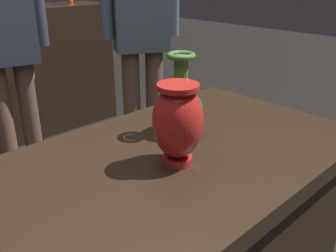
% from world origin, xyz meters
% --- Properties ---
extents(vase_centerpiece, '(0.13, 0.13, 0.21)m').
position_xyz_m(vase_centerpiece, '(0.03, -0.04, 0.91)').
color(vase_centerpiece, red).
rests_on(vase_centerpiece, display_plinth).
extents(vase_tall_behind, '(0.13, 0.13, 0.24)m').
position_xyz_m(vase_tall_behind, '(0.17, 0.09, 0.88)').
color(vase_tall_behind, '#477A38').
rests_on(vase_tall_behind, display_plinth).
extents(visitor_near_right, '(0.42, 0.31, 1.61)m').
position_xyz_m(visitor_near_right, '(0.88, 1.11, 0.95)').
color(visitor_near_right, brown).
rests_on(visitor_near_right, ground_plane).
extents(visitor_center_back, '(0.46, 0.24, 1.58)m').
position_xyz_m(visitor_center_back, '(0.18, 1.40, 0.93)').
color(visitor_center_back, brown).
rests_on(visitor_center_back, ground_plane).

